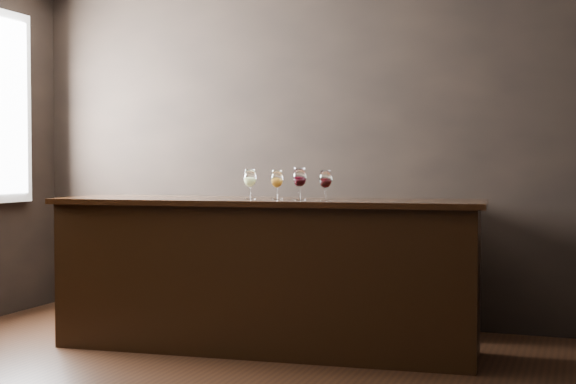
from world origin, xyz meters
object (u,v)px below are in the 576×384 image
(glass_amber, at_px, (277,180))
(bar_counter, at_px, (265,278))
(glass_white, at_px, (250,179))
(glass_red_b, at_px, (325,180))
(glass_red_a, at_px, (300,178))
(back_bar_shelf, at_px, (265,260))

(glass_amber, bearing_deg, bar_counter, -161.79)
(glass_white, xyz_separation_m, glass_amber, (0.18, 0.04, -0.01))
(glass_red_b, bearing_deg, glass_red_a, 172.65)
(bar_counter, bearing_deg, glass_white, -179.57)
(bar_counter, height_order, back_bar_shelf, back_bar_shelf)
(glass_amber, xyz_separation_m, glass_red_a, (0.18, -0.04, 0.01))
(glass_amber, relative_size, glass_red_a, 0.92)
(back_bar_shelf, bearing_deg, glass_amber, -63.10)
(glass_white, height_order, glass_red_a, glass_red_a)
(glass_amber, xyz_separation_m, glass_red_b, (0.37, -0.06, 0.00))
(bar_counter, height_order, glass_red_a, glass_red_a)
(back_bar_shelf, bearing_deg, glass_red_a, -55.72)
(glass_amber, bearing_deg, back_bar_shelf, 116.90)
(glass_white, relative_size, glass_amber, 1.04)
(back_bar_shelf, distance_m, glass_amber, 1.18)
(back_bar_shelf, relative_size, glass_red_a, 13.07)
(back_bar_shelf, relative_size, glass_red_b, 13.92)
(glass_white, xyz_separation_m, glass_red_b, (0.55, -0.03, -0.00))
(glass_white, distance_m, glass_amber, 0.19)
(back_bar_shelf, xyz_separation_m, glass_amber, (0.44, -0.87, 0.66))
(bar_counter, distance_m, glass_red_b, 0.81)
(glass_white, distance_m, glass_red_a, 0.36)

